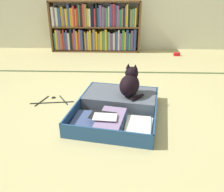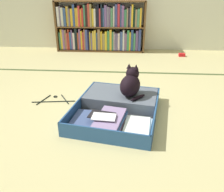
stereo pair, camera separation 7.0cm
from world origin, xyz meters
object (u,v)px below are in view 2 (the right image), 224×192
Objects in this scene: bookshelf at (100,28)px; black_cat at (131,84)px; open_suitcase at (118,106)px; clothes_hanger at (54,100)px; small_red_pouch at (182,55)px.

bookshelf reaches higher than black_cat.
open_suitcase is 2.27× the size of clothes_hanger.
bookshelf is at bearing 168.35° from small_red_pouch.
open_suitcase reaches higher than small_red_pouch.
clothes_hanger is 2.42m from small_red_pouch.
clothes_hanger is (-0.78, 0.09, -0.24)m from black_cat.
open_suitcase reaches higher than clothes_hanger.
open_suitcase is at bearing -15.50° from clothes_hanger.
bookshelf reaches higher than small_red_pouch.
open_suitcase is at bearing -116.42° from small_red_pouch.
black_cat is at bearing -114.79° from small_red_pouch.
clothes_hanger is (-0.66, 0.18, -0.05)m from open_suitcase.
open_suitcase is 0.69m from clothes_hanger.
bookshelf is 2.12m from clothes_hanger.
open_suitcase is at bearing -79.21° from bookshelf.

